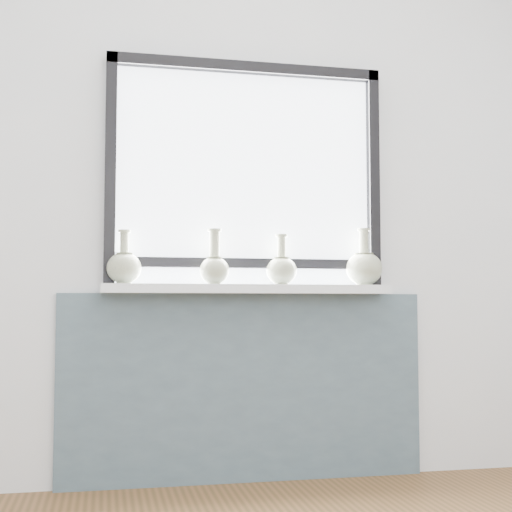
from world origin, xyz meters
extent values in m
cube|color=silver|center=(0.00, 1.81, 1.30)|extent=(3.60, 0.02, 2.60)
cube|color=#4B5F6B|center=(0.00, 1.78, 0.43)|extent=(1.70, 0.03, 0.86)
cube|color=silver|center=(0.00, 1.71, 0.88)|extent=(1.32, 0.18, 0.04)
cube|color=black|center=(-0.62, 1.76, 1.43)|extent=(0.05, 0.06, 1.05)
cube|color=black|center=(0.62, 1.76, 1.43)|extent=(0.05, 0.06, 1.05)
cube|color=black|center=(0.00, 1.76, 1.92)|extent=(1.30, 0.06, 0.05)
cube|color=black|center=(0.00, 1.76, 1.00)|extent=(1.20, 0.05, 0.04)
cube|color=white|center=(0.00, 1.79, 1.40)|extent=(1.20, 0.01, 1.00)
cylinder|color=#A5AB8A|center=(-0.56, 1.72, 0.90)|extent=(0.07, 0.07, 0.01)
ellipsoid|color=#A5AB8A|center=(-0.56, 1.72, 0.97)|extent=(0.15, 0.15, 0.14)
cone|color=#A5AB8A|center=(-0.56, 1.72, 1.02)|extent=(0.08, 0.08, 0.03)
cylinder|color=#A5AB8A|center=(-0.56, 1.72, 1.07)|extent=(0.04, 0.04, 0.11)
cylinder|color=#A5AB8A|center=(-0.56, 1.72, 1.13)|extent=(0.06, 0.06, 0.01)
cylinder|color=#A5AB8A|center=(-0.16, 1.69, 0.90)|extent=(0.06, 0.06, 0.01)
ellipsoid|color=#A5AB8A|center=(-0.16, 1.69, 0.96)|extent=(0.13, 0.13, 0.12)
cone|color=#A5AB8A|center=(-0.16, 1.69, 1.01)|extent=(0.07, 0.07, 0.03)
cylinder|color=#A5AB8A|center=(-0.16, 1.69, 1.07)|extent=(0.05, 0.05, 0.13)
cylinder|color=#A5AB8A|center=(-0.16, 1.69, 1.14)|extent=(0.06, 0.06, 0.01)
cylinder|color=#A5AB8A|center=(0.16, 1.72, 0.90)|extent=(0.06, 0.06, 0.01)
ellipsoid|color=#A5AB8A|center=(0.16, 1.72, 0.96)|extent=(0.14, 0.14, 0.13)
cone|color=#A5AB8A|center=(0.16, 1.72, 1.01)|extent=(0.08, 0.08, 0.03)
cylinder|color=#A5AB8A|center=(0.16, 1.72, 1.07)|extent=(0.04, 0.04, 0.11)
cylinder|color=#A5AB8A|center=(0.16, 1.72, 1.13)|extent=(0.06, 0.06, 0.01)
cylinder|color=#A5AB8A|center=(0.56, 1.72, 0.90)|extent=(0.08, 0.08, 0.01)
ellipsoid|color=#A5AB8A|center=(0.56, 1.72, 0.98)|extent=(0.17, 0.17, 0.16)
cone|color=#A5AB8A|center=(0.56, 1.72, 1.04)|extent=(0.09, 0.09, 0.03)
cylinder|color=#A5AB8A|center=(0.56, 1.72, 1.10)|extent=(0.04, 0.04, 0.13)
cylinder|color=#A5AB8A|center=(0.56, 1.72, 1.16)|extent=(0.06, 0.06, 0.01)
camera|label=1|loc=(-0.64, -1.47, 0.81)|focal=50.00mm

